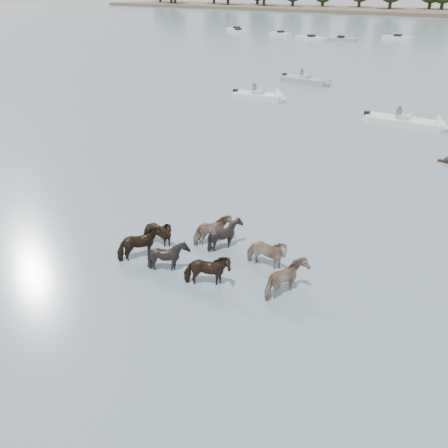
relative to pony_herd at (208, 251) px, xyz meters
The scene contains 7 objects.
ground 0.95m from the pony_herd, 82.94° to the right, with size 400.00×400.00×0.00m, color slate.
shoreline 164.75m from the pony_herd, 115.11° to the left, with size 160.00×30.00×1.00m, color #4C4233.
pony_herd is the anchor object (origin of this frame).
swimming_pony 16.35m from the pony_herd, 75.46° to the left, with size 0.72×0.44×0.44m.
motorboat_a 26.17m from the pony_herd, 116.63° to the left, with size 4.83×2.35×1.92m.
motorboat_b 22.02m from the pony_herd, 88.38° to the left, with size 5.71×1.87×1.92m.
motorboat_f 34.12m from the pony_herd, 110.38° to the left, with size 5.35×1.93×1.92m.
Camera 1 is at (8.80, -10.74, 8.77)m, focal length 39.42 mm.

